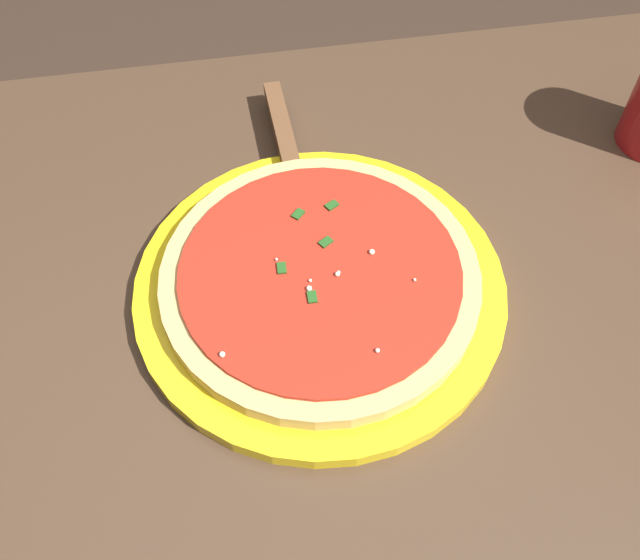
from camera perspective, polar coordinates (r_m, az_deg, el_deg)
The scene contains 5 objects.
ground_plane at distance 1.36m, azimuth 1.19°, elevation -20.46°, with size 5.00×5.00×0.00m, color #38281E.
restaurant_table at distance 0.77m, azimuth 1.99°, elevation -8.05°, with size 1.13×0.75×0.77m.
serving_plate at distance 0.65m, azimuth 0.00°, elevation -0.64°, with size 0.34×0.34×0.02m, color yellow.
pizza at distance 0.63m, azimuth -0.00°, elevation 0.25°, with size 0.28×0.28×0.02m.
pizza_server at distance 0.74m, azimuth -2.54°, elevation 9.99°, with size 0.07×0.22×0.01m.
Camera 1 is at (-0.09, -0.35, 1.31)m, focal length 40.06 mm.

